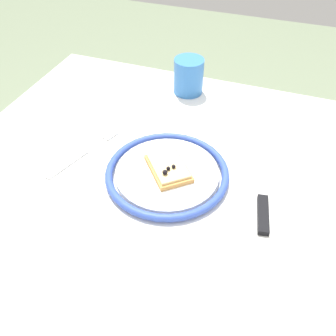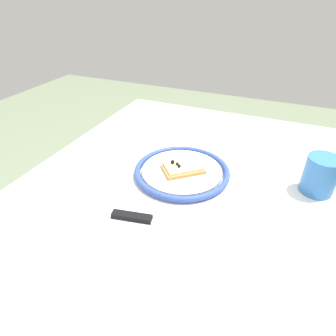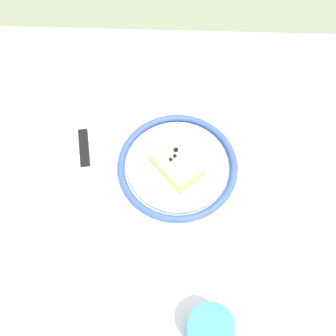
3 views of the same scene
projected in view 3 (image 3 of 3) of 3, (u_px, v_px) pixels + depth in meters
The scene contains 7 objects.
ground_plane at pixel (168, 265), 1.63m from camera, with size 6.00×6.00×0.00m, color slate.
dining_table at pixel (168, 193), 1.02m from camera, with size 1.00×0.81×0.78m.
plate at pixel (178, 166), 0.93m from camera, with size 0.26×0.26×0.02m.
pizza_slice_near at pixel (177, 165), 0.92m from camera, with size 0.12×0.13×0.03m.
knife at pixel (85, 161), 0.94m from camera, with size 0.06×0.24×0.01m.
fork at pixel (271, 173), 0.93m from camera, with size 0.08×0.20×0.00m.
cup at pixel (209, 330), 0.75m from camera, with size 0.08×0.08×0.09m, color #3372BF.
Camera 3 is at (-0.01, 0.41, 1.62)m, focal length 47.17 mm.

